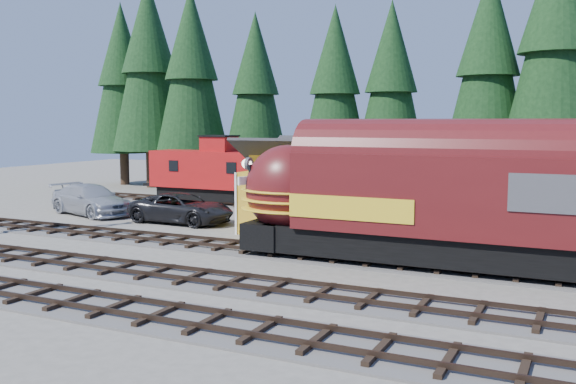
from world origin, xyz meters
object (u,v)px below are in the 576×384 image
at_px(depot, 359,180).
at_px(pickup_truck_a, 182,208).
at_px(caboose, 210,172).
at_px(pickup_truck_b, 91,200).
at_px(locomotive, 420,203).

height_order(depot, pickup_truck_a, depot).
xyz_separation_m(caboose, pickup_truck_a, (3.42, -8.46, -1.46)).
xyz_separation_m(depot, caboose, (-14.42, 7.50, -0.60)).
height_order(caboose, pickup_truck_b, caboose).
bearing_deg(depot, pickup_truck_b, -177.84).
bearing_deg(pickup_truck_b, depot, -71.31).
bearing_deg(pickup_truck_b, caboose, -9.60).
relative_size(locomotive, caboose, 1.93).
bearing_deg(caboose, depot, -27.48).
xyz_separation_m(locomotive, pickup_truck_b, (-23.41, 5.80, -1.75)).
distance_m(caboose, pickup_truck_a, 9.24).
height_order(depot, pickup_truck_b, depot).
height_order(depot, caboose, depot).
distance_m(caboose, pickup_truck_b, 9.23).
distance_m(depot, locomotive, 8.19).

